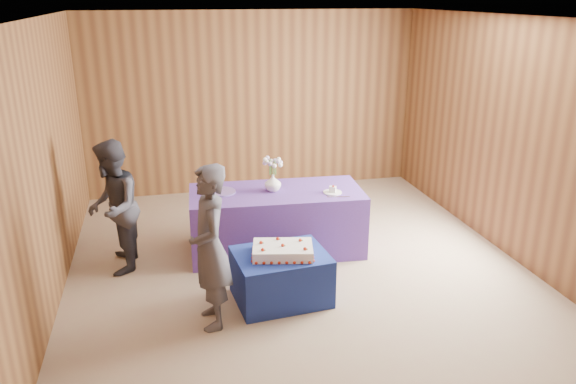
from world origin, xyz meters
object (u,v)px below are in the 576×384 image
object	(u,v)px
cake_table	(281,277)
sheet_cake	(283,250)
vase	(273,183)
guest_left	(210,248)
guest_right	(113,208)
serving_table	(277,221)

from	to	relation	value
cake_table	sheet_cake	size ratio (longest dim) A/B	1.33
vase	guest_left	xyz separation A→B (m)	(-0.87, -1.43, -0.08)
cake_table	guest_left	size ratio (longest dim) A/B	0.58
sheet_cake	vase	size ratio (longest dim) A/B	3.42
cake_table	sheet_cake	world-z (taller)	sheet_cake
sheet_cake	guest_left	distance (m)	0.79
vase	guest_right	size ratio (longest dim) A/B	0.13
cake_table	sheet_cake	bearing A→B (deg)	-76.18
guest_left	vase	bearing A→B (deg)	144.82
guest_left	guest_right	xyz separation A→B (m)	(-0.91, 1.32, -0.03)
cake_table	vase	size ratio (longest dim) A/B	4.56
guest_left	serving_table	bearing A→B (deg)	143.42
guest_right	vase	bearing A→B (deg)	95.61
serving_table	vase	bearing A→B (deg)	155.85
serving_table	sheet_cake	size ratio (longest dim) A/B	2.96
cake_table	guest_right	size ratio (longest dim) A/B	0.61
sheet_cake	vase	xyz separation A→B (m)	(0.15, 1.19, 0.30)
vase	serving_table	bearing A→B (deg)	-27.99
guest_right	guest_left	bearing A→B (deg)	36.71
guest_right	cake_table	bearing A→B (deg)	59.27
sheet_cake	guest_right	bearing A→B (deg)	158.51
sheet_cake	guest_right	xyz separation A→B (m)	(-1.63, 1.08, 0.18)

